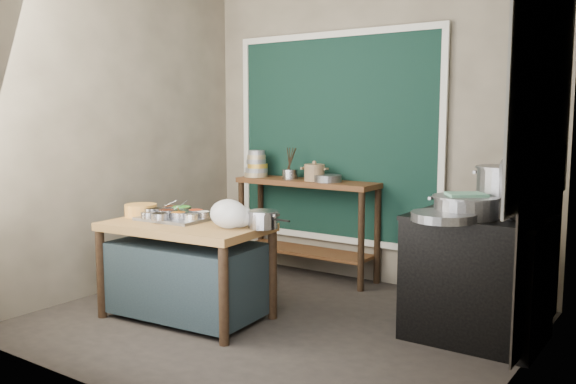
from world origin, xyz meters
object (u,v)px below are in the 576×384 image
Objects in this scene: condiment_tray at (175,218)px; steamer at (466,207)px; back_counter at (307,228)px; yellow_basin at (141,210)px; stove_block at (477,279)px; ceramic_crock at (314,174)px; prep_table at (186,271)px; saucepan at (263,219)px; stock_pot at (507,191)px; utensil_cup at (290,174)px.

condiment_tray is 2.21m from steamer.
yellow_basin is at bearing -111.16° from back_counter.
ceramic_crock reaches higher than stove_block.
prep_table is 0.43m from condiment_tray.
saucepan reaches higher than prep_table.
prep_table is 0.67m from yellow_basin.
stock_pot reaches higher than back_counter.
stock_pot reaches higher than utensil_cup.
stove_block is at bearing -21.02° from back_counter.
stock_pot reaches higher than ceramic_crock.
ceramic_crock is at bearing 154.54° from steamer.
stock_pot is (2.30, 0.91, 0.29)m from condiment_tray.
condiment_tray is (-2.15, -0.79, 0.34)m from stove_block.
prep_table is at bearing -86.19° from utensil_cup.
yellow_basin is 1.63× the size of utensil_cup.
prep_table is at bearing -18.77° from condiment_tray.
utensil_cup is (0.07, 1.51, 0.24)m from condiment_tray.
prep_table is 2.14m from steamer.
yellow_basin is 2.55m from steamer.
ceramic_crock reaches higher than utensil_cup.
saucepan is (-1.37, -0.68, 0.39)m from stove_block.
yellow_basin is 1.61m from utensil_cup.
stove_block is 1.97× the size of steamer.
back_counter is at bearing 154.93° from steamer.
utensil_cup is (-0.10, 1.57, 0.62)m from prep_table.
saucepan is at bearing -72.90° from ceramic_crock.
yellow_basin is 0.57× the size of steamer.
condiment_tray is (-0.25, -1.52, 0.29)m from back_counter.
prep_table is 2.85× the size of stock_pot.
utensil_cup is at bearing 121.07° from saucepan.
stock_pot is at bearing 19.61° from yellow_basin.
ceramic_crock reaches higher than steamer.
saucepan is (1.13, 0.15, 0.01)m from yellow_basin.
ceramic_crock is at bearing -4.96° from utensil_cup.
utensil_cup reaches higher than stove_block.
saucepan is at bearing 8.31° from condiment_tray.
condiment_tray is 1.18× the size of steamer.
stock_pot reaches higher than steamer.
prep_table is 4.83× the size of yellow_basin.
stock_pot is (1.52, 0.79, 0.24)m from saucepan.
ceramic_crock is at bearing 76.19° from condiment_tray.
prep_table is 0.77m from saucepan.
saucepan is 1.45m from ceramic_crock.
saucepan is 1.43m from steamer.
saucepan is at bearing 7.61° from yellow_basin.
prep_table is 7.89× the size of utensil_cup.
saucepan is 1.58m from utensil_cup.
ceramic_crock is (0.19, 1.54, 0.64)m from prep_table.
steamer is (1.32, 0.54, 0.14)m from saucepan.
ceramic_crock is (0.36, 1.48, 0.26)m from condiment_tray.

